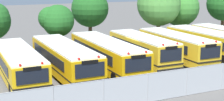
% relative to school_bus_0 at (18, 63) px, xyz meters
% --- Properties ---
extents(ground_plane, '(160.00, 160.00, 0.00)m').
position_rel_school_bus_0_xyz_m(ground_plane, '(10.98, -0.07, -1.32)').
color(ground_plane, '#514F4C').
extents(school_bus_0, '(2.57, 10.82, 2.50)m').
position_rel_school_bus_0_xyz_m(school_bus_0, '(0.00, 0.00, 0.00)').
color(school_bus_0, yellow).
rests_on(school_bus_0, ground_plane).
extents(school_bus_1, '(2.77, 11.18, 2.61)m').
position_rel_school_bus_0_xyz_m(school_bus_1, '(3.64, -0.16, 0.05)').
color(school_bus_1, '#EAA80C').
rests_on(school_bus_1, ground_plane).
extents(school_bus_2, '(2.66, 11.33, 2.67)m').
position_rel_school_bus_0_xyz_m(school_bus_2, '(7.30, -0.27, 0.08)').
color(school_bus_2, '#EAA80C').
rests_on(school_bus_2, ground_plane).
extents(school_bus_3, '(2.59, 9.33, 2.72)m').
position_rel_school_bus_0_xyz_m(school_bus_3, '(11.06, 0.15, 0.10)').
color(school_bus_3, yellow).
rests_on(school_bus_3, ground_plane).
extents(school_bus_4, '(2.68, 10.08, 2.66)m').
position_rel_school_bus_0_xyz_m(school_bus_4, '(14.66, 0.09, 0.08)').
color(school_bus_4, yellow).
rests_on(school_bus_4, ground_plane).
extents(school_bus_5, '(2.76, 10.31, 2.74)m').
position_rel_school_bus_0_xyz_m(school_bus_5, '(18.31, -0.05, 0.12)').
color(school_bus_5, yellow).
rests_on(school_bus_5, ground_plane).
extents(tree_2, '(3.53, 3.23, 5.14)m').
position_rel_school_bus_0_xyz_m(tree_2, '(5.09, 7.13, 2.24)').
color(tree_2, '#4C3823').
rests_on(tree_2, ground_plane).
extents(tree_3, '(4.23, 4.23, 6.49)m').
position_rel_school_bus_0_xyz_m(tree_3, '(9.87, 9.92, 3.09)').
color(tree_3, '#4C3823').
rests_on(tree_3, ground_plane).
extents(tree_4, '(5.06, 5.06, 7.32)m').
position_rel_school_bus_0_xyz_m(tree_4, '(17.31, 7.37, 3.42)').
color(tree_4, '#4C3823').
rests_on(tree_4, ground_plane).
extents(tree_5, '(4.65, 4.65, 6.48)m').
position_rel_school_bus_0_xyz_m(tree_5, '(21.40, 8.77, 2.77)').
color(tree_5, '#4C3823').
rests_on(tree_5, ground_plane).
extents(tree_6, '(4.37, 4.37, 6.73)m').
position_rel_school_bus_0_xyz_m(tree_6, '(27.39, 7.60, 3.16)').
color(tree_6, '#4C3823').
rests_on(tree_6, ground_plane).
extents(chainlink_fence, '(26.99, 0.07, 1.91)m').
position_rel_school_bus_0_xyz_m(chainlink_fence, '(10.92, -8.48, -0.34)').
color(chainlink_fence, '#9EA0A3').
rests_on(chainlink_fence, ground_plane).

